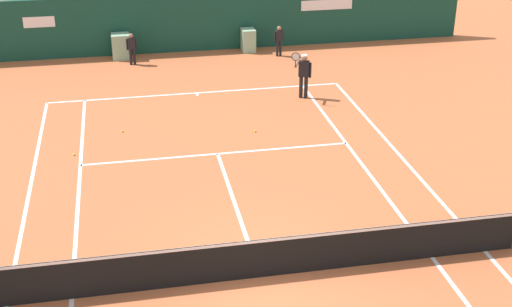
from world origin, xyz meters
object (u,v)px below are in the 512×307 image
ball_kid_right_post (279,39)px  tennis_ball_near_service_line (122,131)px  player_on_baseline (304,72)px  tennis_ball_by_sideline (74,155)px  ball_kid_centre_post (132,47)px  tennis_ball_mid_court (255,131)px

ball_kid_right_post → tennis_ball_near_service_line: size_ratio=18.85×
player_on_baseline → tennis_ball_by_sideline: (-7.89, -3.35, -0.94)m
tennis_ball_near_service_line → tennis_ball_by_sideline: 2.09m
player_on_baseline → ball_kid_centre_post: (-5.83, 5.05, -0.22)m
ball_kid_right_post → ball_kid_centre_post: (-6.09, 0.00, 0.01)m
player_on_baseline → ball_kid_right_post: (0.26, 5.05, -0.23)m
ball_kid_centre_post → tennis_ball_near_service_line: size_ratio=19.08×
player_on_baseline → ball_kid_right_post: size_ratio=1.43×
tennis_ball_near_service_line → tennis_ball_by_sideline: same height
player_on_baseline → tennis_ball_near_service_line: 6.76m
player_on_baseline → tennis_ball_near_service_line: size_ratio=26.99×
ball_kid_right_post → tennis_ball_near_service_line: (-6.69, -6.91, -0.70)m
tennis_ball_near_service_line → tennis_ball_by_sideline: (-1.46, -1.49, 0.00)m
tennis_ball_near_service_line → tennis_ball_mid_court: size_ratio=1.00×
player_on_baseline → tennis_ball_near_service_line: player_on_baseline is taller
tennis_ball_mid_court → ball_kid_centre_post: bearing=114.8°
ball_kid_centre_post → tennis_ball_by_sideline: size_ratio=19.08×
player_on_baseline → ball_kid_centre_post: player_on_baseline is taller
ball_kid_right_post → tennis_ball_mid_court: size_ratio=18.85×
tennis_ball_mid_court → tennis_ball_near_service_line: bearing=169.0°
player_on_baseline → tennis_ball_mid_court: 3.63m
tennis_ball_mid_court → player_on_baseline: bearing=49.6°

